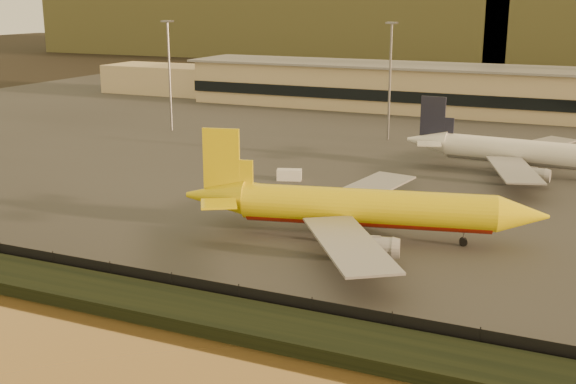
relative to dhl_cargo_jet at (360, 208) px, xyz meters
name	(u,v)px	position (x,y,z in m)	size (l,w,h in m)	color
ground	(276,264)	(-6.36, -12.10, -4.37)	(900.00, 900.00, 0.00)	black
embankment	(202,313)	(-6.36, -29.10, -3.67)	(320.00, 7.00, 1.40)	black
tarmac	(447,132)	(-6.36, 82.90, -4.27)	(320.00, 220.00, 0.20)	#2D2D2D
perimeter_fence	(222,293)	(-6.36, -25.10, -3.07)	(300.00, 0.05, 2.20)	black
terminal_building	(420,88)	(-20.88, 113.45, 1.88)	(202.00, 25.00, 12.60)	tan
apron_light_masts	(506,76)	(8.64, 62.90, 11.33)	(152.20, 12.20, 25.40)	slate
dhl_cargo_jet	(360,208)	(0.00, 0.00, 0.00)	(46.39, 44.63, 13.96)	yellow
white_narrowbody_jet	(528,153)	(15.57, 46.23, -0.35)	(44.48, 43.34, 12.78)	white
gse_vehicle_yellow	(394,202)	(0.12, 15.59, -3.14)	(4.58, 2.06, 2.06)	yellow
gse_vehicle_white	(289,175)	(-21.15, 25.02, -3.23)	(4.19, 1.89, 1.89)	white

